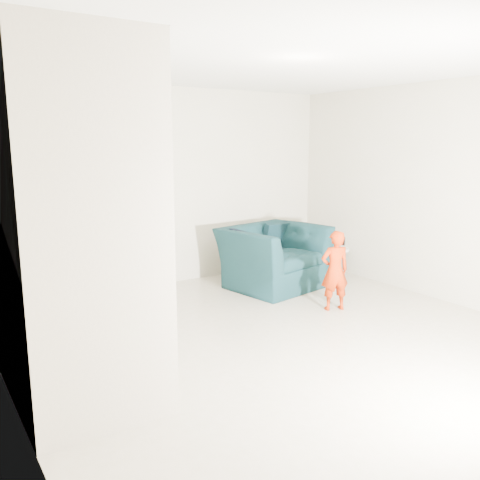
# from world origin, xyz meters

# --- Properties ---
(floor) EXTENTS (5.50, 5.50, 0.00)m
(floor) POSITION_xyz_m (0.00, 0.00, 0.00)
(floor) COLOR #9D937A
(floor) RESTS_ON ground
(ceiling) EXTENTS (5.50, 5.50, 0.00)m
(ceiling) POSITION_xyz_m (0.00, 0.00, 2.70)
(ceiling) COLOR silver
(ceiling) RESTS_ON back_wall
(back_wall) EXTENTS (5.00, 0.00, 5.00)m
(back_wall) POSITION_xyz_m (0.00, 2.75, 1.35)
(back_wall) COLOR #B2AD91
(back_wall) RESTS_ON floor
(left_wall) EXTENTS (0.00, 5.50, 5.50)m
(left_wall) POSITION_xyz_m (-2.50, 0.00, 1.35)
(left_wall) COLOR #B2AD91
(left_wall) RESTS_ON floor
(right_wall) EXTENTS (0.00, 5.50, 5.50)m
(right_wall) POSITION_xyz_m (2.50, 0.00, 1.35)
(right_wall) COLOR #B2AD91
(right_wall) RESTS_ON floor
(armchair) EXTENTS (1.45, 1.32, 0.83)m
(armchair) POSITION_xyz_m (1.10, 1.80, 0.42)
(armchair) COLOR black
(armchair) RESTS_ON floor
(toddler) EXTENTS (0.40, 0.33, 0.95)m
(toddler) POSITION_xyz_m (1.10, 0.61, 0.48)
(toddler) COLOR #8F0B04
(toddler) RESTS_ON floor
(side_table) EXTENTS (0.41, 0.41, 0.41)m
(side_table) POSITION_xyz_m (2.25, 1.81, 0.27)
(side_table) COLOR silver
(side_table) RESTS_ON floor
(staircase) EXTENTS (1.02, 3.03, 3.62)m
(staircase) POSITION_xyz_m (-2.00, 0.55, 0.95)
(staircase) COLOR #ADA089
(staircase) RESTS_ON floor
(cushion) EXTENTS (0.37, 0.18, 0.37)m
(cushion) POSITION_xyz_m (1.35, 2.10, 0.66)
(cushion) COLOR black
(cushion) RESTS_ON armchair
(throw) EXTENTS (0.05, 0.54, 0.61)m
(throw) POSITION_xyz_m (0.57, 1.79, 0.52)
(throw) COLOR black
(throw) RESTS_ON armchair
(phone) EXTENTS (0.03, 0.05, 0.10)m
(phone) POSITION_xyz_m (1.18, 0.58, 0.83)
(phone) COLOR black
(phone) RESTS_ON toddler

